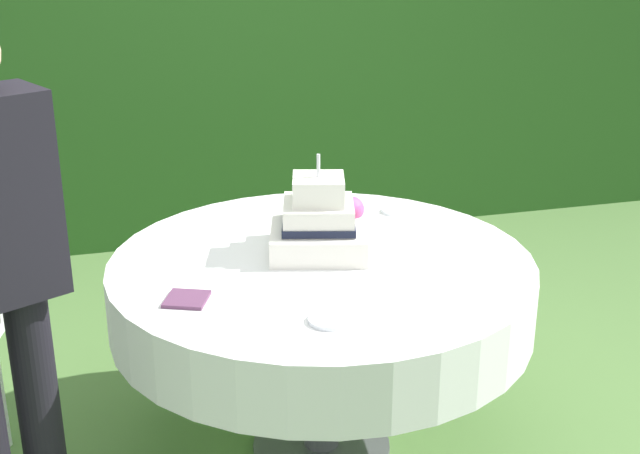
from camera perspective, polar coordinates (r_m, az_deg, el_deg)
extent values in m
plane|color=#547A3D|center=(3.16, 0.10, -14.56)|extent=(20.00, 20.00, 0.00)
cylinder|color=#4C4C51|center=(3.15, 0.10, -14.41)|extent=(0.49, 0.49, 0.02)
cylinder|color=#4C4C51|center=(2.97, 0.10, -8.99)|extent=(0.12, 0.12, 0.71)
cylinder|color=brown|center=(2.81, 0.11, -2.49)|extent=(1.37, 1.37, 0.03)
cylinder|color=white|center=(2.84, 0.11, -4.24)|extent=(1.40, 1.40, 0.22)
cube|color=white|center=(2.85, -0.11, -0.81)|extent=(0.39, 0.39, 0.09)
cube|color=white|center=(2.82, -0.11, 0.84)|extent=(0.28, 0.28, 0.09)
cube|color=black|center=(2.83, -0.11, 0.32)|extent=(0.29, 0.29, 0.02)
cube|color=white|center=(2.79, -0.11, 2.53)|extent=(0.20, 0.20, 0.09)
sphere|color=#E04C8C|center=(2.94, 2.12, 1.22)|extent=(0.09, 0.09, 0.09)
cylinder|color=silver|center=(2.76, -0.11, 4.15)|extent=(0.01, 0.01, 0.08)
cylinder|color=white|center=(2.39, 0.68, -6.24)|extent=(0.12, 0.12, 0.01)
cylinder|color=white|center=(3.24, 5.03, 1.10)|extent=(0.10, 0.10, 0.01)
cube|color=#603856|center=(2.54, -8.94, -4.80)|extent=(0.16, 0.16, 0.01)
cylinder|color=white|center=(3.25, -20.69, -10.26)|extent=(0.03, 0.03, 0.45)
cylinder|color=black|center=(2.64, -18.21, -12.46)|extent=(0.12, 0.12, 0.85)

